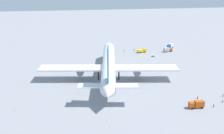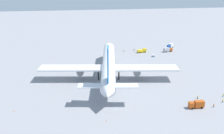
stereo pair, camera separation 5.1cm
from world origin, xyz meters
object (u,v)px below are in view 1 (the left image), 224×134
object	(u,v)px
service_truck_1	(170,46)
ground_worker_0	(134,49)
ground_worker_3	(198,97)
ground_worker_5	(124,51)
traffic_cone_2	(180,67)
traffic_cone_3	(14,111)
ground_worker_2	(223,95)
ground_worker_1	(223,100)
service_truck_0	(197,104)
traffic_cone_0	(49,59)
service_truck_3	(142,51)
baggage_cart_0	(154,55)
ground_worker_4	(214,105)
traffic_cone_1	(106,121)
service_truck_2	(168,50)
airliner	(109,65)

from	to	relation	value
service_truck_1	ground_worker_0	xyz separation A→B (m)	(-2.68, 28.27, -0.88)
ground_worker_3	ground_worker_5	distance (m)	80.82
traffic_cone_2	traffic_cone_3	bearing A→B (deg)	115.30
ground_worker_2	ground_worker_1	bearing A→B (deg)	147.55
service_truck_0	ground_worker_5	distance (m)	87.67
traffic_cone_3	traffic_cone_0	bearing A→B (deg)	-6.96
service_truck_0	traffic_cone_0	xyz separation A→B (m)	(76.69, 63.92, -1.39)
service_truck_3	ground_worker_1	size ratio (longest dim) A/B	4.01
baggage_cart_0	ground_worker_4	size ratio (longest dim) A/B	2.15
service_truck_0	traffic_cone_2	distance (m)	50.18
service_truck_0	ground_worker_2	bearing A→B (deg)	-64.12
service_truck_1	traffic_cone_1	xyz separation A→B (m)	(-96.07, 61.10, -1.45)
ground_worker_3	service_truck_1	bearing A→B (deg)	-13.00
service_truck_2	traffic_cone_1	world-z (taller)	service_truck_2
ground_worker_3	traffic_cone_2	bearing A→B (deg)	-12.26
service_truck_2	ground_worker_4	xyz separation A→B (m)	(-82.39, 10.84, -0.74)
service_truck_3	traffic_cone_1	xyz separation A→B (m)	(-87.54, 36.97, -1.06)
ground_worker_5	traffic_cone_3	bearing A→B (deg)	142.84
service_truck_3	service_truck_2	bearing A→B (deg)	-93.29
service_truck_3	baggage_cart_0	distance (m)	12.15
baggage_cart_0	traffic_cone_2	size ratio (longest dim) A/B	6.44
baggage_cart_0	ground_worker_3	xyz separation A→B (m)	(-64.21, 0.28, 0.05)
service_truck_0	ground_worker_1	distance (m)	13.60
ground_worker_5	traffic_cone_2	size ratio (longest dim) A/B	2.97
ground_worker_4	traffic_cone_1	xyz separation A→B (m)	(-4.08, 44.63, -0.56)
baggage_cart_0	ground_worker_0	bearing A→B (deg)	28.64
traffic_cone_1	baggage_cart_0	bearing A→B (deg)	-28.79
ground_worker_2	traffic_cone_0	bearing A→B (deg)	49.46
service_truck_3	traffic_cone_3	size ratio (longest dim) A/B	12.47
service_truck_3	ground_worker_4	size ratio (longest dim) A/B	4.17
service_truck_3	traffic_cone_3	xyz separation A→B (m)	(-74.99, 71.84, -1.06)
service_truck_0	service_truck_2	size ratio (longest dim) A/B	0.95
service_truck_3	baggage_cart_0	size ratio (longest dim) A/B	1.94
baggage_cart_0	traffic_cone_1	size ratio (longest dim) A/B	6.44
service_truck_2	traffic_cone_2	world-z (taller)	service_truck_2
service_truck_1	traffic_cone_1	size ratio (longest dim) A/B	11.13
service_truck_3	ground_worker_1	xyz separation A→B (m)	(-80.00, -13.71, -0.47)
baggage_cart_0	traffic_cone_3	size ratio (longest dim) A/B	6.44
traffic_cone_1	traffic_cone_2	xyz separation A→B (m)	(52.97, -50.60, 0.00)
ground_worker_0	traffic_cone_3	size ratio (longest dim) A/B	3.01
baggage_cart_0	ground_worker_3	bearing A→B (deg)	179.75
ground_worker_0	ground_worker_3	xyz separation A→B (m)	(-81.08, -8.94, -0.02)
ground_worker_4	traffic_cone_3	world-z (taller)	ground_worker_4
service_truck_0	traffic_cone_3	distance (m)	72.75
baggage_cart_0	traffic_cone_0	distance (m)	68.70
airliner	traffic_cone_1	size ratio (longest dim) A/B	140.75
traffic_cone_2	ground_worker_2	bearing A→B (deg)	-175.38
service_truck_1	traffic_cone_2	xyz separation A→B (m)	(-43.10, 10.50, -1.45)
service_truck_2	traffic_cone_3	size ratio (longest dim) A/B	12.00
service_truck_2	traffic_cone_3	world-z (taller)	service_truck_2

